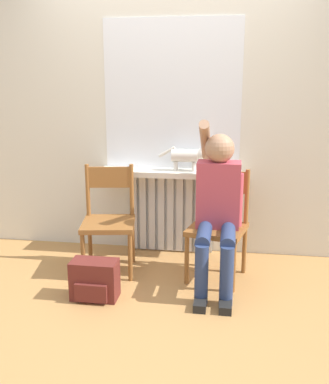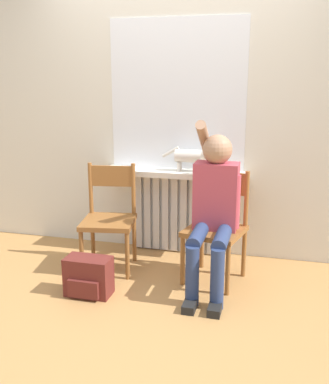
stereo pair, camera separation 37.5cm
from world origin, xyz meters
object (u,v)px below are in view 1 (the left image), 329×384
chair_right (219,224)px  cat (188,156)px  backpack (95,280)px  person (218,202)px  chair_left (109,218)px

chair_right → cat: cat is taller
chair_right → cat: bearing=138.2°
chair_right → backpack: 1.08m
person → cat: size_ratio=2.99×
chair_left → backpack: bearing=-96.5°
chair_left → cat: bearing=25.5°
chair_left → cat: size_ratio=2.05×
cat → backpack: (-0.59, -0.97, -0.79)m
backpack → chair_left: bearing=93.1°
chair_left → backpack: (0.03, -0.53, -0.31)m
chair_left → chair_right: (0.92, -0.00, 0.00)m
chair_left → chair_right: size_ratio=1.00×
chair_right → backpack: chair_right is taller
chair_left → backpack: size_ratio=2.59×
backpack → chair_right: bearing=30.7°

